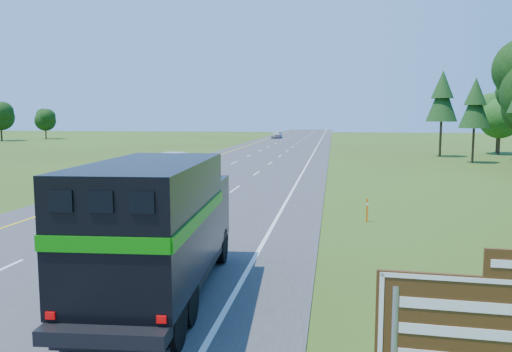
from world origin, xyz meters
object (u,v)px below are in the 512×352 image
object	(u,v)px
far_car	(277,134)
white_suv	(171,165)
horse_truck	(158,225)
exit_sign	(462,342)

from	to	relation	value
far_car	white_suv	bearing A→B (deg)	-87.63
horse_truck	white_suv	bearing A→B (deg)	103.81
white_suv	far_car	xyz separation A→B (m)	(0.03, 70.27, -0.15)
white_suv	far_car	distance (m)	70.27
white_suv	exit_sign	size ratio (longest dim) A/B	2.19
horse_truck	white_suv	world-z (taller)	horse_truck
horse_truck	white_suv	xyz separation A→B (m)	(-7.78, 24.29, -0.92)
far_car	exit_sign	world-z (taller)	exit_sign
white_suv	exit_sign	world-z (taller)	exit_sign
horse_truck	far_car	xyz separation A→B (m)	(-7.75, 94.57, -1.07)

